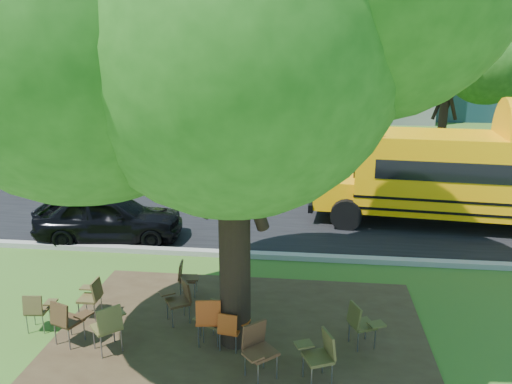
# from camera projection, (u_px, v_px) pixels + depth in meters

# --- Properties ---
(ground) EXTENTS (160.00, 160.00, 0.00)m
(ground) POSITION_uv_depth(u_px,v_px,m) (198.00, 313.00, 10.34)
(ground) COLOR #39581B
(ground) RESTS_ON ground
(dirt_patch) EXTENTS (7.00, 4.50, 0.03)m
(dirt_patch) POSITION_uv_depth(u_px,v_px,m) (243.00, 328.00, 9.75)
(dirt_patch) COLOR #382819
(dirt_patch) RESTS_ON ground
(asphalt_road) EXTENTS (80.00, 8.00, 0.04)m
(asphalt_road) POSITION_uv_depth(u_px,v_px,m) (244.00, 209.00, 17.02)
(asphalt_road) COLOR black
(asphalt_road) RESTS_ON ground
(kerb_near) EXTENTS (80.00, 0.25, 0.14)m
(kerb_near) POSITION_uv_depth(u_px,v_px,m) (224.00, 253.00, 13.19)
(kerb_near) COLOR gray
(kerb_near) RESTS_ON ground
(kerb_far) EXTENTS (80.00, 0.25, 0.14)m
(kerb_far) POSITION_uv_depth(u_px,v_px,m) (257.00, 178.00, 20.93)
(kerb_far) COLOR gray
(kerb_far) RESTS_ON ground
(bg_tree_0) EXTENTS (5.20, 5.20, 7.18)m
(bg_tree_0) POSITION_uv_depth(u_px,v_px,m) (2.00, 66.00, 22.82)
(bg_tree_0) COLOR black
(bg_tree_0) RESTS_ON ground
(bg_tree_2) EXTENTS (4.80, 4.80, 6.62)m
(bg_tree_2) POSITION_uv_depth(u_px,v_px,m) (169.00, 72.00, 25.02)
(bg_tree_2) COLOR black
(bg_tree_2) RESTS_ON ground
(bg_tree_3) EXTENTS (5.60, 5.60, 7.84)m
(bg_tree_3) POSITION_uv_depth(u_px,v_px,m) (449.00, 56.00, 21.47)
(bg_tree_3) COLOR black
(bg_tree_3) RESTS_ON ground
(main_tree) EXTENTS (7.20, 7.20, 9.03)m
(main_tree) POSITION_uv_depth(u_px,v_px,m) (232.00, 39.00, 7.81)
(main_tree) COLOR black
(main_tree) RESTS_ON ground
(chair_0) EXTENTS (0.53, 0.51, 0.79)m
(chair_0) POSITION_uv_depth(u_px,v_px,m) (37.00, 308.00, 9.55)
(chair_0) COLOR #4C4021
(chair_0) RESTS_ON ground
(chair_1) EXTENTS (0.73, 0.57, 0.91)m
(chair_1) POSITION_uv_depth(u_px,v_px,m) (67.00, 318.00, 9.05)
(chair_1) COLOR #3D2816
(chair_1) RESTS_ON ground
(chair_2) EXTENTS (0.65, 0.82, 0.95)m
(chair_2) POSITION_uv_depth(u_px,v_px,m) (109.00, 323.00, 8.84)
(chair_2) COLOR brown
(chair_2) RESTS_ON ground
(chair_3) EXTENTS (0.64, 0.51, 0.79)m
(chair_3) POSITION_uv_depth(u_px,v_px,m) (215.00, 317.00, 9.22)
(chair_3) COLOR #4F4422
(chair_3) RESTS_ON ground
(chair_4) EXTENTS (0.56, 0.46, 0.78)m
(chair_4) POSITION_uv_depth(u_px,v_px,m) (231.00, 327.00, 8.91)
(chair_4) COLOR #A63F11
(chair_4) RESTS_ON ground
(chair_5) EXTENTS (0.65, 0.82, 0.96)m
(chair_5) POSITION_uv_depth(u_px,v_px,m) (257.00, 346.00, 8.13)
(chair_5) COLOR #502F1C
(chair_5) RESTS_ON ground
(chair_6) EXTENTS (0.71, 0.62, 0.90)m
(chair_6) POSITION_uv_depth(u_px,v_px,m) (320.00, 351.00, 8.06)
(chair_6) COLOR #504722
(chair_6) RESTS_ON ground
(chair_7) EXTENTS (0.69, 0.59, 0.87)m
(chair_7) POSITION_uv_depth(u_px,v_px,m) (361.00, 321.00, 8.98)
(chair_7) COLOR #47441E
(chair_7) RESTS_ON ground
(chair_8) EXTENTS (0.49, 0.54, 0.85)m
(chair_8) POSITION_uv_depth(u_px,v_px,m) (92.00, 294.00, 10.03)
(chair_8) COLOR brown
(chair_8) RESTS_ON ground
(chair_9) EXTENTS (0.74, 0.59, 0.89)m
(chair_9) POSITION_uv_depth(u_px,v_px,m) (180.00, 297.00, 9.87)
(chair_9) COLOR #432B18
(chair_9) RESTS_ON ground
(chair_10) EXTENTS (0.51, 0.53, 0.80)m
(chair_10) POSITION_uv_depth(u_px,v_px,m) (186.00, 276.00, 10.91)
(chair_10) COLOR #452C18
(chair_10) RESTS_ON ground
(chair_11) EXTENTS (0.65, 0.64, 0.97)m
(chair_11) POSITION_uv_depth(u_px,v_px,m) (211.00, 316.00, 9.06)
(chair_11) COLOR #B74013
(chair_11) RESTS_ON ground
(black_car) EXTENTS (4.23, 2.06, 1.39)m
(black_car) POSITION_uv_depth(u_px,v_px,m) (110.00, 217.00, 14.15)
(black_car) COLOR black
(black_car) RESTS_ON ground
(bg_car_red) EXTENTS (5.40, 2.99, 1.43)m
(bg_car_red) POSITION_uv_depth(u_px,v_px,m) (84.00, 162.00, 21.01)
(bg_car_red) COLOR #5A0F19
(bg_car_red) RESTS_ON ground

